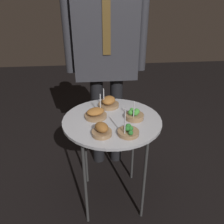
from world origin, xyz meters
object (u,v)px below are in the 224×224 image
bowl_roast_mid_left (102,130)px  bowl_roast_back_right (109,102)px  bowl_broccoli_front_center (128,131)px  waiter_figure (106,47)px  serving_cart (112,126)px  bowl_broccoli_front_left (134,115)px  bowl_roast_far_rim (96,114)px

bowl_roast_mid_left → bowl_roast_back_right: bearing=78.8°
bowl_broccoli_front_center → waiter_figure: (-0.07, 0.67, 0.35)m
bowl_roast_back_right → waiter_figure: size_ratio=0.09×
serving_cart → bowl_broccoli_front_left: 0.17m
serving_cart → bowl_broccoli_front_center: bowl_broccoli_front_center is taller
bowl_roast_back_right → bowl_roast_mid_left: bearing=-101.2°
bowl_broccoli_front_left → bowl_roast_mid_left: bowl_broccoli_front_left is taller
bowl_roast_far_rim → bowl_roast_back_right: bowl_roast_far_rim is taller
bowl_roast_far_rim → waiter_figure: 0.57m
bowl_roast_back_right → waiter_figure: (0.01, 0.29, 0.34)m
bowl_broccoli_front_center → bowl_roast_mid_left: bearing=176.0°
bowl_roast_back_right → bowl_broccoli_front_center: 0.39m
bowl_roast_far_rim → serving_cart: bearing=-17.7°
bowl_roast_far_rim → bowl_broccoli_front_left: bowl_roast_far_rim is taller
bowl_roast_mid_left → bowl_broccoli_front_center: bearing=-4.0°
bowl_roast_back_right → waiter_figure: 0.45m
bowl_roast_far_rim → bowl_broccoli_front_center: 0.29m
serving_cart → bowl_roast_far_rim: bowl_roast_far_rim is taller
serving_cart → bowl_roast_far_rim: (-0.11, 0.03, 0.08)m
serving_cart → bowl_roast_far_rim: 0.14m
bowl_roast_far_rim → bowl_roast_mid_left: bowl_roast_far_rim is taller
bowl_roast_far_rim → bowl_broccoli_front_center: bearing=-51.7°
serving_cart → bowl_broccoli_front_center: size_ratio=4.04×
bowl_roast_mid_left → bowl_roast_back_right: 0.38m
serving_cart → bowl_broccoli_front_center: 0.22m
bowl_broccoli_front_left → bowl_roast_back_right: size_ratio=0.93×
waiter_figure → serving_cart: bearing=-90.5°
bowl_roast_mid_left → bowl_roast_back_right: size_ratio=0.78×
serving_cart → bowl_broccoli_front_left: size_ratio=5.15×
serving_cart → bowl_roast_mid_left: (-0.08, -0.18, 0.09)m
bowl_roast_mid_left → bowl_broccoli_front_center: bowl_broccoli_front_center is taller
serving_cart → bowl_broccoli_front_left: bearing=-5.0°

